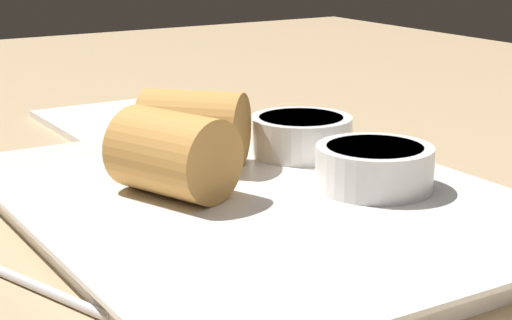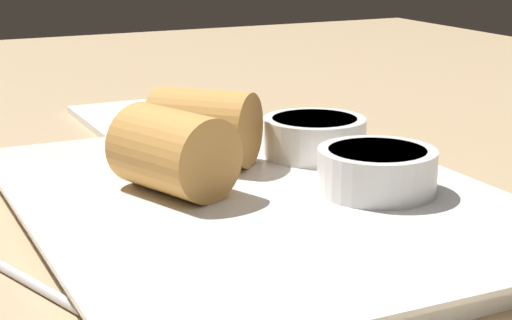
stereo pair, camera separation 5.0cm
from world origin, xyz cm
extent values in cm
cube|color=tan|center=(0.00, 0.00, 1.00)|extent=(180.00, 140.00, 2.00)
cube|color=white|center=(-2.43, -1.18, 2.60)|extent=(32.82, 25.66, 1.20)
cube|color=white|center=(-2.43, -1.18, 3.35)|extent=(34.13, 26.68, 0.30)
cylinder|color=#D19347|center=(-4.57, -5.49, 5.96)|extent=(7.85, 6.88, 4.91)
sphere|color=#6B9E47|center=(-6.96, -6.37, 5.96)|extent=(3.19, 3.19, 3.19)
cylinder|color=#D19347|center=(-9.56, -1.55, 5.96)|extent=(8.11, 8.10, 4.91)
sphere|color=#B23D2D|center=(-11.37, -3.33, 5.96)|extent=(3.19, 3.19, 3.19)
cylinder|color=white|center=(0.57, 5.21, 4.79)|extent=(7.01, 7.01, 2.59)
cylinder|color=#477038|center=(0.57, 5.21, 5.86)|extent=(5.75, 5.75, 0.47)
cylinder|color=white|center=(-8.23, 6.00, 4.79)|extent=(7.01, 7.01, 2.59)
cylinder|color=beige|center=(-8.23, 6.00, 5.86)|extent=(5.75, 5.75, 0.47)
cylinder|color=silver|center=(0.95, -15.69, 2.25)|extent=(10.66, 4.00, 0.50)
cube|color=silver|center=(-28.42, 1.96, 2.30)|extent=(14.75, 12.55, 0.60)
camera|label=1|loc=(38.28, -26.37, 18.78)|focal=60.00mm
camera|label=2|loc=(40.68, -21.99, 18.78)|focal=60.00mm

